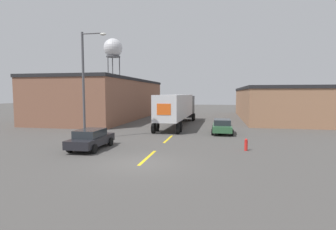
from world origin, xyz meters
The scene contains 10 objects.
ground_plane centered at (0.00, 0.00, 0.00)m, with size 160.00×160.00×0.00m, color #4C4947.
road_centerline centered at (0.00, 8.14, 0.00)m, with size 0.20×17.17×0.01m.
warehouse_left centered at (-13.46, 25.86, 3.11)m, with size 11.65×26.98×6.21m.
warehouse_right centered at (14.28, 29.26, 2.46)m, with size 13.29×24.34×4.91m.
semi_truck centered at (-0.67, 18.10, 2.34)m, with size 3.04×15.71×3.80m.
parked_car_right_mid centered at (4.64, 12.28, 0.74)m, with size 2.01×4.26×1.42m.
parked_car_left_near centered at (-4.64, 3.10, 0.74)m, with size 2.01×4.26×1.42m.
water_tower centered at (-26.20, 59.08, 16.92)m, with size 5.42×5.42×19.91m.
street_lamp centered at (-6.77, 6.54, 5.16)m, with size 2.24×0.32×9.05m.
fire_hydrant centered at (6.18, 4.64, 0.42)m, with size 0.22×0.22×0.84m.
Camera 1 is at (4.27, -13.95, 3.95)m, focal length 28.00 mm.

